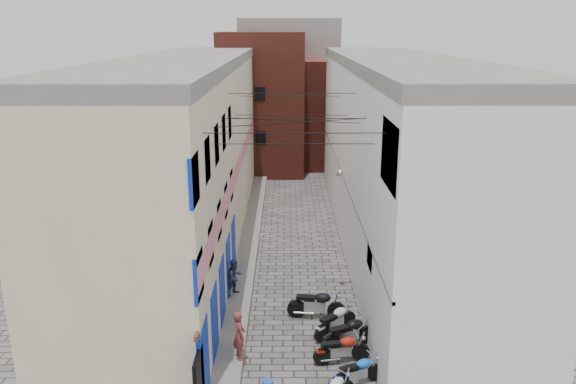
{
  "coord_description": "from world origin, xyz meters",
  "views": [
    {
      "loc": [
        -0.23,
        -13.06,
        10.23
      ],
      "look_at": [
        -0.16,
        11.69,
        3.0
      ],
      "focal_mm": 35.0,
      "sensor_mm": 36.0,
      "label": 1
    }
  ],
  "objects_px": {
    "motorcycle_e": "(349,332)",
    "motorcycle_f": "(336,320)",
    "motorcycle_c": "(358,370)",
    "motorcycle_g": "(316,303)",
    "person_b": "(235,277)",
    "person_a": "(239,335)",
    "motorcycle_d": "(342,348)"
  },
  "relations": [
    {
      "from": "motorcycle_d",
      "to": "person_a",
      "type": "bearing_deg",
      "value": -99.35
    },
    {
      "from": "motorcycle_c",
      "to": "motorcycle_d",
      "type": "xyz_separation_m",
      "value": [
        -0.38,
        1.17,
        0.03
      ]
    },
    {
      "from": "motorcycle_c",
      "to": "motorcycle_d",
      "type": "distance_m",
      "value": 1.23
    },
    {
      "from": "motorcycle_e",
      "to": "person_b",
      "type": "xyz_separation_m",
      "value": [
        -4.08,
        3.46,
        0.37
      ]
    },
    {
      "from": "motorcycle_g",
      "to": "motorcycle_f",
      "type": "bearing_deg",
      "value": 34.64
    },
    {
      "from": "motorcycle_g",
      "to": "person_b",
      "type": "xyz_separation_m",
      "value": [
        -3.1,
        1.47,
        0.35
      ]
    },
    {
      "from": "motorcycle_c",
      "to": "motorcycle_e",
      "type": "distance_m",
      "value": 2.05
    },
    {
      "from": "motorcycle_f",
      "to": "person_b",
      "type": "bearing_deg",
      "value": -167.92
    },
    {
      "from": "motorcycle_e",
      "to": "motorcycle_f",
      "type": "relative_size",
      "value": 1.04
    },
    {
      "from": "motorcycle_g",
      "to": "person_a",
      "type": "height_order",
      "value": "person_a"
    },
    {
      "from": "motorcycle_g",
      "to": "person_a",
      "type": "relative_size",
      "value": 1.33
    },
    {
      "from": "person_a",
      "to": "person_b",
      "type": "xyz_separation_m",
      "value": [
        -0.54,
        4.43,
        -0.09
      ]
    },
    {
      "from": "motorcycle_c",
      "to": "person_b",
      "type": "bearing_deg",
      "value": -166.54
    },
    {
      "from": "person_b",
      "to": "motorcycle_f",
      "type": "bearing_deg",
      "value": -84.6
    },
    {
      "from": "motorcycle_g",
      "to": "person_a",
      "type": "bearing_deg",
      "value": -34.32
    },
    {
      "from": "motorcycle_c",
      "to": "person_a",
      "type": "relative_size",
      "value": 1.08
    },
    {
      "from": "motorcycle_f",
      "to": "motorcycle_g",
      "type": "bearing_deg",
      "value": 165.33
    },
    {
      "from": "motorcycle_c",
      "to": "motorcycle_f",
      "type": "distance_m",
      "value": 2.93
    },
    {
      "from": "motorcycle_c",
      "to": "motorcycle_e",
      "type": "relative_size",
      "value": 0.85
    },
    {
      "from": "motorcycle_c",
      "to": "motorcycle_f",
      "type": "relative_size",
      "value": 0.88
    },
    {
      "from": "motorcycle_f",
      "to": "motorcycle_g",
      "type": "relative_size",
      "value": 0.92
    },
    {
      "from": "motorcycle_f",
      "to": "person_a",
      "type": "relative_size",
      "value": 1.22
    },
    {
      "from": "motorcycle_c",
      "to": "motorcycle_d",
      "type": "bearing_deg",
      "value": 174.4
    },
    {
      "from": "person_b",
      "to": "motorcycle_d",
      "type": "bearing_deg",
      "value": -98.52
    },
    {
      "from": "motorcycle_d",
      "to": "motorcycle_f",
      "type": "xyz_separation_m",
      "value": [
        -0.05,
        1.72,
        0.03
      ]
    },
    {
      "from": "motorcycle_c",
      "to": "motorcycle_e",
      "type": "xyz_separation_m",
      "value": [
        -0.05,
        2.05,
        0.09
      ]
    },
    {
      "from": "motorcycle_e",
      "to": "motorcycle_f",
      "type": "xyz_separation_m",
      "value": [
        -0.37,
        0.85,
        -0.02
      ]
    },
    {
      "from": "motorcycle_e",
      "to": "motorcycle_g",
      "type": "xyz_separation_m",
      "value": [
        -0.98,
        1.98,
        0.03
      ]
    },
    {
      "from": "motorcycle_c",
      "to": "person_b",
      "type": "xyz_separation_m",
      "value": [
        -4.13,
        5.5,
        0.46
      ]
    },
    {
      "from": "motorcycle_g",
      "to": "person_b",
      "type": "height_order",
      "value": "person_b"
    },
    {
      "from": "motorcycle_d",
      "to": "person_b",
      "type": "distance_m",
      "value": 5.75
    },
    {
      "from": "motorcycle_c",
      "to": "motorcycle_d",
      "type": "height_order",
      "value": "motorcycle_d"
    }
  ]
}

